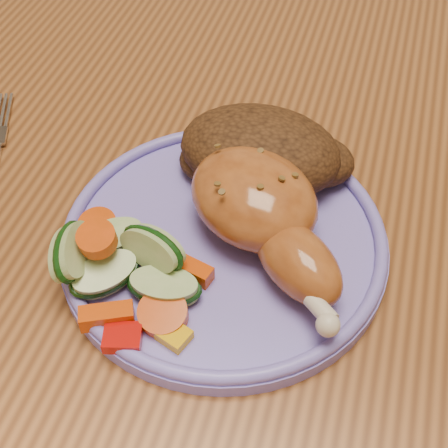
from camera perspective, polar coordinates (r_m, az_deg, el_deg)
The scene contains 7 objects.
dining_table at distance 0.59m, azimuth 4.50°, elevation -1.57°, with size 0.90×1.40×0.75m.
chair_far at distance 1.18m, azimuth 11.20°, elevation 15.89°, with size 0.42×0.42×0.91m.
plate at distance 0.48m, azimuth 0.00°, elevation -1.66°, with size 0.25×0.25×0.01m, color #7567CC.
plate_rim at distance 0.47m, azimuth 0.00°, elevation -0.81°, with size 0.24×0.24×0.01m, color #7567CC.
chicken_leg at distance 0.45m, azimuth 3.67°, elevation 1.08°, with size 0.16×0.16×0.06m.
rice_pilaf at distance 0.50m, azimuth 3.63°, elevation 6.51°, with size 0.14×0.10×0.06m.
vegetable_pile at distance 0.44m, azimuth -9.22°, elevation -3.69°, with size 0.12×0.12×0.05m.
Camera 1 is at (0.06, -0.37, 1.12)m, focal length 50.00 mm.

